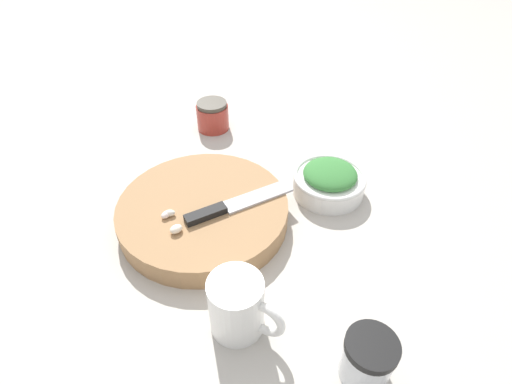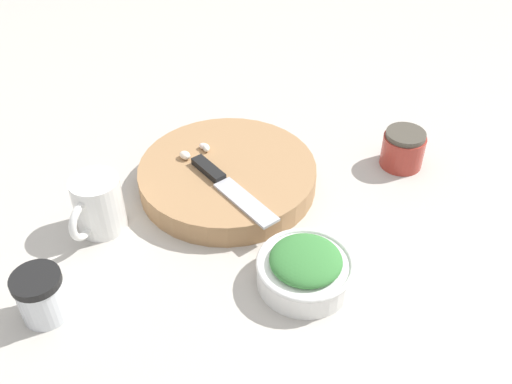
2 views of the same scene
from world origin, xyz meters
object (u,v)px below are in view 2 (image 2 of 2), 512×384
Objects in this scene: herb_bowl at (305,268)px; garlic_cloves at (196,151)px; cutting_board at (228,176)px; coffee_mug at (97,205)px; honey_jar at (403,149)px; chef_knife at (227,185)px; spice_jar at (41,296)px.

garlic_cloves is at bearing -69.30° from herb_bowl.
coffee_mug is (0.23, 0.06, 0.03)m from cutting_board.
honey_jar is at bearing -137.97° from herb_bowl.
honey_jar is (-0.35, -0.04, -0.01)m from chef_knife.
cutting_board is at bearing 132.95° from garlic_cloves.
chef_knife is (0.01, 0.06, 0.03)m from cutting_board.
honey_jar is at bearing 170.43° from garlic_cloves.
herb_bowl is (-0.12, 0.31, -0.02)m from garlic_cloves.
coffee_mug reaches higher than garlic_cloves.
coffee_mug is (-0.08, -0.17, 0.01)m from spice_jar.
spice_jar is (0.30, 0.17, -0.01)m from chef_knife.
coffee_mug reaches higher than honey_jar.
cutting_board is at bearing -75.11° from herb_bowl.
cutting_board is 0.26m from herb_bowl.
cutting_board is at bearing -126.55° from chef_knife.
garlic_cloves is at bearing -9.57° from honey_jar.
garlic_cloves reaches higher than chef_knife.
cutting_board is 2.16× the size of herb_bowl.
honey_jar reaches higher than chef_knife.
cutting_board is 2.94× the size of coffee_mug.
garlic_cloves is (0.05, -0.05, 0.03)m from cutting_board.
honey_jar is at bearing 162.25° from chef_knife.
spice_jar is 0.98× the size of honey_jar.
coffee_mug reaches higher than cutting_board.
coffee_mug is (0.29, -0.19, 0.02)m from herb_bowl.
herb_bowl is (-0.08, 0.20, -0.02)m from chef_knife.
garlic_cloves is 0.21m from coffee_mug.
garlic_cloves is 0.38m from spice_jar.
spice_jar reaches higher than chef_knife.
chef_knife is 1.39× the size of herb_bowl.
honey_jar is (-0.27, -0.24, 0.01)m from herb_bowl.
coffee_mug is at bearing -116.67° from spice_jar.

